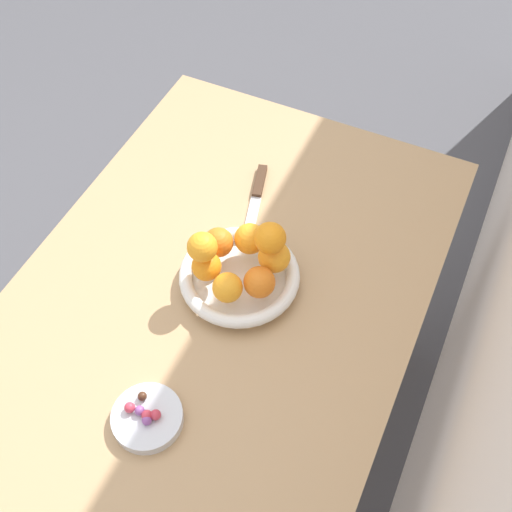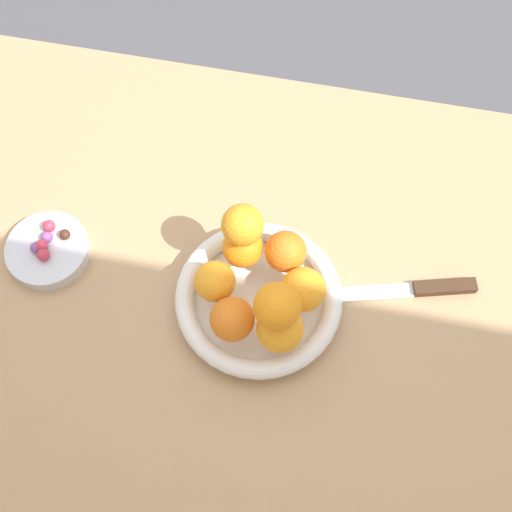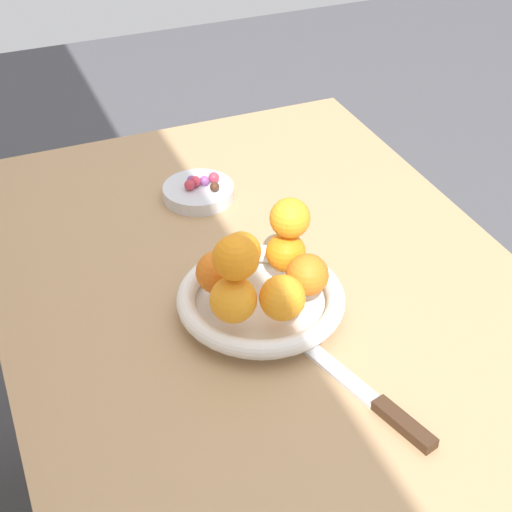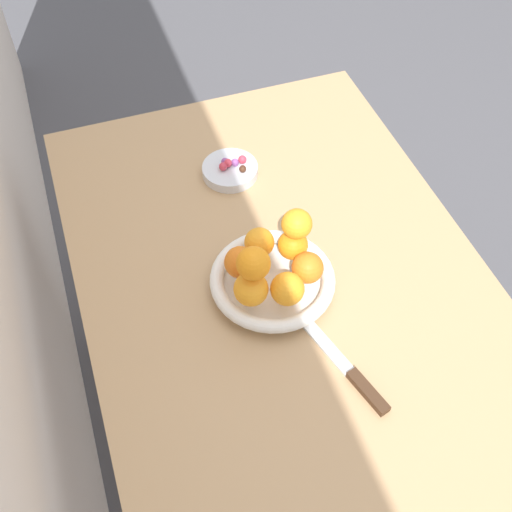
# 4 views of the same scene
# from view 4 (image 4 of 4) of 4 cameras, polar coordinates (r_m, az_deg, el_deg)

# --- Properties ---
(ground_plane) EXTENTS (6.00, 6.00, 0.00)m
(ground_plane) POSITION_cam_4_polar(r_m,az_deg,el_deg) (1.87, 1.54, -15.28)
(ground_plane) COLOR #4C4C51
(dining_table) EXTENTS (1.10, 0.76, 0.74)m
(dining_table) POSITION_cam_4_polar(r_m,az_deg,el_deg) (1.30, 2.14, -3.67)
(dining_table) COLOR tan
(dining_table) RESTS_ON ground_plane
(fruit_bowl) EXTENTS (0.23, 0.23, 0.04)m
(fruit_bowl) POSITION_cam_4_polar(r_m,az_deg,el_deg) (1.19, 1.47, -2.22)
(fruit_bowl) COLOR white
(fruit_bowl) RESTS_ON dining_table
(candy_dish) EXTENTS (0.12, 0.12, 0.02)m
(candy_dish) POSITION_cam_4_polar(r_m,az_deg,el_deg) (1.40, -2.32, 7.61)
(candy_dish) COLOR silver
(candy_dish) RESTS_ON dining_table
(orange_0) EXTENTS (0.06, 0.06, 0.06)m
(orange_0) POSITION_cam_4_polar(r_m,az_deg,el_deg) (1.18, 3.24, 1.10)
(orange_0) COLOR orange
(orange_0) RESTS_ON fruit_bowl
(orange_1) EXTENTS (0.06, 0.06, 0.06)m
(orange_1) POSITION_cam_4_polar(r_m,az_deg,el_deg) (1.18, 0.29, 1.22)
(orange_1) COLOR orange
(orange_1) RESTS_ON fruit_bowl
(orange_2) EXTENTS (0.06, 0.06, 0.06)m
(orange_2) POSITION_cam_4_polar(r_m,az_deg,el_deg) (1.15, -1.40, -0.56)
(orange_2) COLOR orange
(orange_2) RESTS_ON fruit_bowl
(orange_3) EXTENTS (0.06, 0.06, 0.06)m
(orange_3) POSITION_cam_4_polar(r_m,az_deg,el_deg) (1.12, -0.45, -2.95)
(orange_3) COLOR orange
(orange_3) RESTS_ON fruit_bowl
(orange_4) EXTENTS (0.06, 0.06, 0.06)m
(orange_4) POSITION_cam_4_polar(r_m,az_deg,el_deg) (1.12, 2.80, -2.94)
(orange_4) COLOR orange
(orange_4) RESTS_ON fruit_bowl
(orange_5) EXTENTS (0.06, 0.06, 0.06)m
(orange_5) POSITION_cam_4_polar(r_m,az_deg,el_deg) (1.15, 4.60, -1.05)
(orange_5) COLOR orange
(orange_5) RESTS_ON fruit_bowl
(orange_6) EXTENTS (0.06, 0.06, 0.06)m
(orange_6) POSITION_cam_4_polar(r_m,az_deg,el_deg) (1.07, -0.24, -0.68)
(orange_6) COLOR orange
(orange_6) RESTS_ON orange_3
(orange_7) EXTENTS (0.06, 0.06, 0.06)m
(orange_7) POSITION_cam_4_polar(r_m,az_deg,el_deg) (1.14, 3.60, 2.95)
(orange_7) COLOR orange
(orange_7) RESTS_ON orange_0
(candy_ball_0) EXTENTS (0.02, 0.02, 0.02)m
(candy_ball_0) POSITION_cam_4_polar(r_m,az_deg,el_deg) (1.39, -2.53, 8.26)
(candy_ball_0) COLOR #C6384C
(candy_ball_0) RESTS_ON candy_dish
(candy_ball_1) EXTENTS (0.02, 0.02, 0.02)m
(candy_ball_1) POSITION_cam_4_polar(r_m,az_deg,el_deg) (1.39, -1.22, 8.57)
(candy_ball_1) COLOR #C6384C
(candy_ball_1) RESTS_ON candy_dish
(candy_ball_2) EXTENTS (0.02, 0.02, 0.02)m
(candy_ball_2) POSITION_cam_4_polar(r_m,az_deg,el_deg) (1.39, -1.94, 8.30)
(candy_ball_2) COLOR #8C4C99
(candy_ball_2) RESTS_ON candy_dish
(candy_ball_3) EXTENTS (0.02, 0.02, 0.02)m
(candy_ball_3) POSITION_cam_4_polar(r_m,az_deg,el_deg) (1.38, -2.94, 7.95)
(candy_ball_3) COLOR #C6384C
(candy_ball_3) RESTS_ON candy_dish
(candy_ball_4) EXTENTS (0.02, 0.02, 0.02)m
(candy_ball_4) POSITION_cam_4_polar(r_m,az_deg,el_deg) (1.39, -2.78, 8.38)
(candy_ball_4) COLOR #8C4C99
(candy_ball_4) RESTS_ON candy_dish
(candy_ball_5) EXTENTS (0.02, 0.02, 0.02)m
(candy_ball_5) POSITION_cam_4_polar(r_m,az_deg,el_deg) (1.38, -1.19, 7.75)
(candy_ball_5) COLOR #472819
(candy_ball_5) RESTS_ON candy_dish
(knife) EXTENTS (0.26, 0.09, 0.01)m
(knife) POSITION_cam_4_polar(r_m,az_deg,el_deg) (1.12, 7.85, -9.59)
(knife) COLOR #3F2819
(knife) RESTS_ON dining_table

